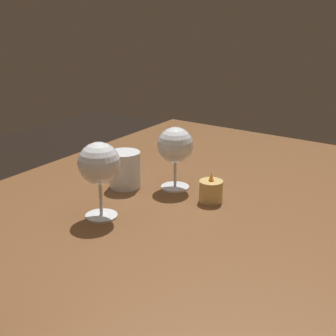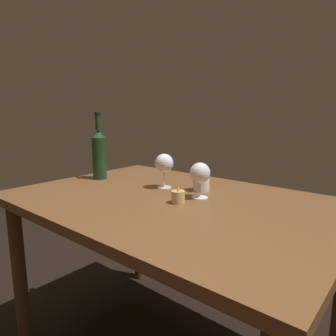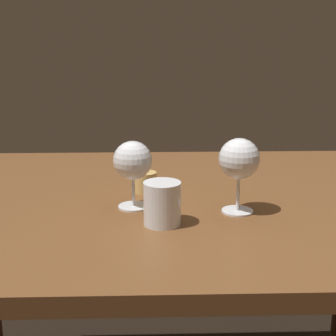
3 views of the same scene
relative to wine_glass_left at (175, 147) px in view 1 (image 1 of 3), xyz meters
name	(u,v)px [view 1 (image 1 of 3)]	position (x,y,z in m)	size (l,w,h in m)	color
dining_table	(180,245)	(-0.09, -0.07, -0.19)	(1.30, 0.90, 0.74)	brown
wine_glass_left	(175,147)	(0.00, 0.00, 0.00)	(0.08, 0.08, 0.15)	white
wine_glass_right	(99,165)	(-0.22, 0.04, 0.01)	(0.08, 0.08, 0.16)	white
water_tumbler	(125,171)	(-0.06, 0.10, -0.06)	(0.07, 0.07, 0.09)	white
votive_candle	(211,192)	(-0.02, -0.11, -0.08)	(0.05, 0.05, 0.07)	#DBB266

